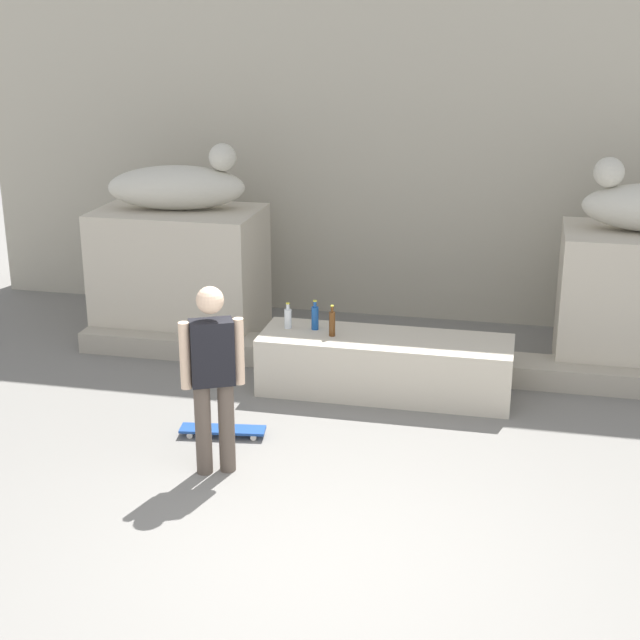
# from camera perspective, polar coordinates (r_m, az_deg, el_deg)

# --- Properties ---
(ground_plane) EXTENTS (40.00, 40.00, 0.00)m
(ground_plane) POSITION_cam_1_polar(r_m,az_deg,el_deg) (7.08, -0.11, -14.21)
(ground_plane) COLOR slate
(facade_wall) EXTENTS (11.51, 0.60, 5.28)m
(facade_wall) POSITION_cam_1_polar(r_m,az_deg,el_deg) (11.94, 6.37, 12.73)
(facade_wall) COLOR #B8B19E
(facade_wall) RESTS_ON ground_plane
(pedestal_left) EXTENTS (1.92, 1.22, 1.56)m
(pedestal_left) POSITION_cam_1_polar(r_m,az_deg,el_deg) (11.39, -8.47, 2.82)
(pedestal_left) COLOR beige
(pedestal_left) RESTS_ON ground_plane
(statue_reclining_left) EXTENTS (1.68, 0.88, 0.78)m
(statue_reclining_left) POSITION_cam_1_polar(r_m,az_deg,el_deg) (11.14, -8.54, 8.08)
(statue_reclining_left) COLOR beige
(statue_reclining_left) RESTS_ON pedestal_left
(ledge_block) EXTENTS (2.59, 0.81, 0.61)m
(ledge_block) POSITION_cam_1_polar(r_m,az_deg,el_deg) (9.72, 3.98, -2.76)
(ledge_block) COLOR beige
(ledge_block) RESTS_ON ground_plane
(skater) EXTENTS (0.50, 0.34, 1.67)m
(skater) POSITION_cam_1_polar(r_m,az_deg,el_deg) (7.90, -6.54, -3.18)
(skater) COLOR brown
(skater) RESTS_ON ground_plane
(skateboard) EXTENTS (0.82, 0.31, 0.08)m
(skateboard) POSITION_cam_1_polar(r_m,az_deg,el_deg) (8.88, -5.94, -6.65)
(skateboard) COLOR navy
(skateboard) RESTS_ON ground_plane
(bottle_blue) EXTENTS (0.08, 0.08, 0.32)m
(bottle_blue) POSITION_cam_1_polar(r_m,az_deg,el_deg) (9.79, -0.31, 0.17)
(bottle_blue) COLOR #194C99
(bottle_blue) RESTS_ON ledge_block
(bottle_clear) EXTENTS (0.08, 0.08, 0.28)m
(bottle_clear) POSITION_cam_1_polar(r_m,az_deg,el_deg) (9.84, -1.96, 0.14)
(bottle_clear) COLOR silver
(bottle_clear) RESTS_ON ledge_block
(bottle_brown) EXTENTS (0.06, 0.06, 0.33)m
(bottle_brown) POSITION_cam_1_polar(r_m,az_deg,el_deg) (9.59, 0.74, -0.19)
(bottle_brown) COLOR #593314
(bottle_brown) RESTS_ON ledge_block
(stair_step) EXTENTS (7.29, 0.50, 0.24)m
(stair_step) POSITION_cam_1_polar(r_m,az_deg,el_deg) (10.37, 4.49, -2.47)
(stair_step) COLOR #A9A08F
(stair_step) RESTS_ON ground_plane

